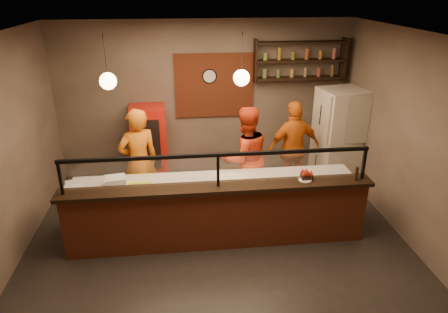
{
  "coord_description": "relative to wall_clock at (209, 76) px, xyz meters",
  "views": [
    {
      "loc": [
        -0.5,
        -5.52,
        3.82
      ],
      "look_at": [
        0.15,
        0.3,
        1.27
      ],
      "focal_mm": 32.0,
      "sensor_mm": 36.0,
      "label": 1
    }
  ],
  "objects": [
    {
      "name": "floor",
      "position": [
        -0.1,
        -2.46,
        -2.1
      ],
      "size": [
        6.0,
        6.0,
        0.0
      ],
      "primitive_type": "plane",
      "color": "black",
      "rests_on": "ground"
    },
    {
      "name": "ceiling",
      "position": [
        -0.1,
        -2.46,
        1.1
      ],
      "size": [
        6.0,
        6.0,
        0.0
      ],
      "primitive_type": "plane",
      "rotation": [
        3.14,
        0.0,
        0.0
      ],
      "color": "#3A342D",
      "rests_on": "wall_back"
    },
    {
      "name": "wall_back",
      "position": [
        -0.1,
        0.04,
        -0.5
      ],
      "size": [
        6.0,
        0.0,
        6.0
      ],
      "primitive_type": "plane",
      "rotation": [
        1.57,
        0.0,
        0.0
      ],
      "color": "#786558",
      "rests_on": "floor"
    },
    {
      "name": "wall_left",
      "position": [
        -3.1,
        -2.46,
        -0.5
      ],
      "size": [
        0.0,
        5.0,
        5.0
      ],
      "primitive_type": "plane",
      "rotation": [
        1.57,
        0.0,
        1.57
      ],
      "color": "#786558",
      "rests_on": "floor"
    },
    {
      "name": "wall_right",
      "position": [
        2.9,
        -2.46,
        -0.5
      ],
      "size": [
        0.0,
        5.0,
        5.0
      ],
      "primitive_type": "plane",
      "rotation": [
        1.57,
        0.0,
        -1.57
      ],
      "color": "#786558",
      "rests_on": "floor"
    },
    {
      "name": "wall_front",
      "position": [
        -0.1,
        -4.96,
        -0.5
      ],
      "size": [
        6.0,
        0.0,
        6.0
      ],
      "primitive_type": "plane",
      "rotation": [
        -1.57,
        0.0,
        0.0
      ],
      "color": "#786558",
      "rests_on": "floor"
    },
    {
      "name": "brick_patch",
      "position": [
        0.1,
        0.01,
        -0.2
      ],
      "size": [
        1.6,
        0.04,
        1.3
      ],
      "primitive_type": "cube",
      "color": "brown",
      "rests_on": "wall_back"
    },
    {
      "name": "service_counter",
      "position": [
        -0.1,
        -2.76,
        -1.6
      ],
      "size": [
        4.6,
        0.25,
        1.0
      ],
      "primitive_type": "cube",
      "color": "brown",
      "rests_on": "floor"
    },
    {
      "name": "counter_ledge",
      "position": [
        -0.1,
        -2.76,
        -1.07
      ],
      "size": [
        4.7,
        0.37,
        0.06
      ],
      "primitive_type": "cube",
      "color": "black",
      "rests_on": "service_counter"
    },
    {
      "name": "worktop_cabinet",
      "position": [
        -0.1,
        -2.26,
        -1.68
      ],
      "size": [
        4.6,
        0.75,
        0.85
      ],
      "primitive_type": "cube",
      "color": "gray",
      "rests_on": "floor"
    },
    {
      "name": "worktop",
      "position": [
        -0.1,
        -2.26,
        -1.23
      ],
      "size": [
        4.6,
        0.75,
        0.05
      ],
      "primitive_type": "cube",
      "color": "beige",
      "rests_on": "worktop_cabinet"
    },
    {
      "name": "sneeze_guard",
      "position": [
        -0.1,
        -2.76,
        -0.73
      ],
      "size": [
        4.5,
        0.05,
        0.52
      ],
      "color": "white",
      "rests_on": "counter_ledge"
    },
    {
      "name": "wall_shelving",
      "position": [
        1.8,
        -0.14,
        0.3
      ],
      "size": [
        1.84,
        0.28,
        0.85
      ],
      "color": "black",
      "rests_on": "wall_back"
    },
    {
      "name": "wall_clock",
      "position": [
        0.0,
        0.0,
        0.0
      ],
      "size": [
        0.3,
        0.04,
        0.3
      ],
      "primitive_type": "cylinder",
      "rotation": [
        1.57,
        0.0,
        0.0
      ],
      "color": "black",
      "rests_on": "wall_back"
    },
    {
      "name": "pendant_left",
      "position": [
        -1.6,
        -2.26,
        0.45
      ],
      "size": [
        0.24,
        0.24,
        0.77
      ],
      "color": "black",
      "rests_on": "ceiling"
    },
    {
      "name": "pendant_right",
      "position": [
        0.3,
        -2.26,
        0.45
      ],
      "size": [
        0.24,
        0.24,
        0.77
      ],
      "color": "black",
      "rests_on": "ceiling"
    },
    {
      "name": "cook_left",
      "position": [
        -1.37,
        -1.53,
        -1.14
      ],
      "size": [
        0.82,
        0.7,
        1.92
      ],
      "primitive_type": "imported",
      "rotation": [
        0.0,
        0.0,
        3.55
      ],
      "color": "orange",
      "rests_on": "floor"
    },
    {
      "name": "cook_mid",
      "position": [
        0.5,
        -1.57,
        -1.15
      ],
      "size": [
        1.09,
        0.94,
        1.9
      ],
      "primitive_type": "imported",
      "rotation": [
        0.0,
        0.0,
        3.42
      ],
      "color": "red",
      "rests_on": "floor"
    },
    {
      "name": "cook_right",
      "position": [
        1.51,
        -1.12,
        -1.18
      ],
      "size": [
        1.15,
        0.66,
        1.84
      ],
      "primitive_type": "imported",
      "rotation": [
        0.0,
        0.0,
        3.35
      ],
      "color": "orange",
      "rests_on": "floor"
    },
    {
      "name": "fridge",
      "position": [
        2.5,
        -0.84,
        -1.12
      ],
      "size": [
        0.94,
        0.89,
        1.97
      ],
      "primitive_type": "cube",
      "rotation": [
        0.0,
        0.0,
        0.17
      ],
      "color": "beige",
      "rests_on": "floor"
    },
    {
      "name": "red_cooler",
      "position": [
        -1.27,
        -0.31,
        -1.3
      ],
      "size": [
        0.72,
        0.67,
        1.6
      ],
      "primitive_type": "cube",
      "rotation": [
        0.0,
        0.0,
        0.06
      ],
      "color": "red",
      "rests_on": "floor"
    },
    {
      "name": "pizza_dough",
      "position": [
        0.19,
        -2.29,
        -1.19
      ],
      "size": [
        0.7,
        0.7,
        0.01
      ],
      "primitive_type": "cylinder",
      "rotation": [
        0.0,
        0.0,
        -0.34
      ],
      "color": "#EDE9C9",
      "rests_on": "worktop"
    },
    {
      "name": "prep_tub_a",
      "position": [
        -2.25,
        -2.37,
        -1.13
      ],
      "size": [
        0.33,
        0.29,
        0.14
      ],
      "primitive_type": "cube",
      "rotation": [
        0.0,
        0.0,
        0.24
      ],
      "color": "silver",
      "rests_on": "worktop"
    },
    {
      "name": "prep_tub_b",
      "position": [
        -1.66,
        -2.29,
        -1.12
      ],
      "size": [
        0.35,
        0.3,
        0.16
      ],
      "primitive_type": "cube",
      "rotation": [
        0.0,
        0.0,
        0.18
      ],
      "color": "white",
      "rests_on": "worktop"
    },
    {
      "name": "prep_tub_c",
      "position": [
        -2.25,
        -2.54,
        -1.13
      ],
      "size": [
        0.35,
        0.32,
        0.14
      ],
      "primitive_type": "cube",
      "rotation": [
        0.0,
        0.0,
        -0.36
      ],
      "color": "white",
      "rests_on": "worktop"
    },
    {
      "name": "rolling_pin",
      "position": [
        -1.3,
        -2.3,
        -1.17
      ],
      "size": [
        0.38,
        0.07,
        0.06
      ],
      "primitive_type": "cylinder",
      "rotation": [
        0.0,
        1.57,
        0.01
      ],
      "color": "#F8FA29",
      "rests_on": "worktop"
    },
    {
      "name": "condiment_caddy",
      "position": [
        1.26,
        -2.7,
        -0.99
      ],
      "size": [
        0.17,
        0.14,
        0.09
      ],
      "primitive_type": "cube",
      "rotation": [
        0.0,
        0.0,
        0.04
      ],
      "color": "black",
      "rests_on": "counter_ledge"
    },
    {
      "name": "pepper_mill",
      "position": [
        2.0,
        -2.81,
        -0.93
      ],
      "size": [
        0.05,
        0.05,
        0.22
      ],
      "primitive_type": "cylinder",
      "rotation": [
        0.0,
        0.0,
        0.06
      ],
      "color": "black",
      "rests_on": "counter_ledge"
    },
    {
      "name": "small_plate",
      "position": [
        1.24,
        -2.72,
        -1.03
      ],
      "size": [
        0.23,
        0.23,
        0.01
      ],
      "primitive_type": "cylinder",
      "rotation": [
        0.0,
        0.0,
        0.17
      ],
      "color": "silver",
      "rests_on": "counter_ledge"
    }
  ]
}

